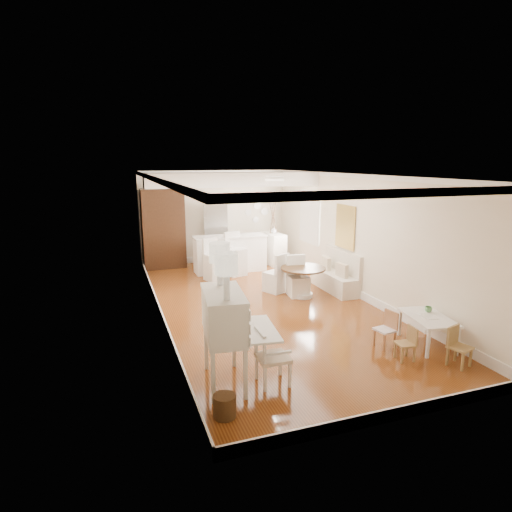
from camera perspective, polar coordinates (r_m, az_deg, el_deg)
room at (r=9.25m, az=0.77°, el=5.73°), size 9.00×9.04×2.82m
secretary_bureau at (r=6.06m, az=-4.28°, el=-10.91°), size 1.19×1.20×1.35m
gustavian_armchair at (r=6.16m, az=2.27°, el=-13.23°), size 0.48×0.48×0.81m
wicker_basket at (r=5.58m, az=-4.21°, el=-19.32°), size 0.35×0.35×0.29m
kids_table at (r=7.95m, az=21.86°, el=-9.23°), size 0.79×1.12×0.52m
kids_chair_a at (r=7.26m, az=19.28°, el=-10.94°), size 0.30×0.30×0.56m
kids_chair_b at (r=7.63m, az=16.83°, el=-9.32°), size 0.35×0.35×0.62m
kids_chair_c at (r=7.35m, az=25.56°, el=-10.88°), size 0.38×0.38×0.63m
banquette at (r=10.50m, az=10.47°, el=-1.94°), size 0.52×1.60×0.98m
dining_table at (r=9.92m, az=6.26°, el=-3.50°), size 1.33×1.33×0.70m
slip_chair_near at (r=9.95m, az=5.67°, el=-2.72°), size 0.49×0.51×0.94m
slip_chair_far at (r=10.24m, az=2.62°, el=-2.19°), size 0.61×0.62×0.95m
breakfast_counter at (r=12.13m, az=-3.47°, el=0.33°), size 2.05×0.65×1.03m
bar_stool_left at (r=11.25m, az=-5.57°, el=-0.49°), size 0.57×0.57×1.10m
bar_stool_right at (r=11.70m, az=-2.72°, el=0.27°), size 0.57×0.57×1.19m
pantry_cabinet at (r=12.73m, az=-12.25°, el=3.56°), size 1.20×0.60×2.30m
fridge at (r=13.10m, az=-3.91°, el=2.96°), size 0.75×0.65×1.80m
sideboard at (r=13.00m, az=2.25°, el=0.99°), size 0.55×1.03×0.95m
pencil_cup at (r=8.06m, az=21.99°, el=-6.61°), size 0.14×0.14×0.10m
branch_vase at (r=12.93m, az=2.37°, el=3.49°), size 0.19×0.19×0.19m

